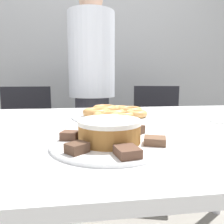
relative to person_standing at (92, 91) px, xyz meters
The scene contains 23 objects.
wall_back 0.86m from the person_standing, 89.71° to the left, with size 8.00×0.05×2.60m.
table 0.92m from the person_standing, 89.76° to the right, with size 1.84×1.09×0.76m.
person_standing is the anchor object (origin of this frame).
office_chair_left 0.69m from the person_standing, behind, with size 0.46×0.46×0.88m.
office_chair_right 0.70m from the person_standing, ahead, with size 0.54×0.54×0.88m.
plate_cake 1.17m from the person_standing, 89.63° to the right, with size 0.32×0.32×0.01m.
plate_donuts 0.73m from the person_standing, 84.31° to the right, with size 0.39×0.39×0.01m.
frosted_cake 1.17m from the person_standing, 89.63° to the right, with size 0.17×0.17×0.06m.
lamington_0 1.10m from the person_standing, 84.82° to the right, with size 0.06×0.06×0.03m.
lamington_1 1.05m from the person_standing, 90.82° to the right, with size 0.05×0.06×0.03m.
lamington_2 1.14m from the person_standing, 95.37° to the right, with size 0.06×0.05×0.02m.
lamington_3 1.25m from the person_standing, 93.83° to the right, with size 0.06×0.06×0.02m.
lamington_4 1.29m from the person_standing, 88.65° to the right, with size 0.06×0.07×0.02m.
lamington_5 1.22m from the person_standing, 84.26° to the right, with size 0.07×0.06×0.02m.
donut_0 0.73m from the person_standing, 84.31° to the right, with size 0.12×0.12×0.03m.
donut_1 0.65m from the person_standing, 79.17° to the right, with size 0.11×0.11×0.03m.
donut_2 0.64m from the person_standing, 86.21° to the right, with size 0.13×0.13×0.04m.
donut_3 0.70m from the person_standing, 89.15° to the right, with size 0.11×0.11×0.03m.
donut_4 0.74m from the person_standing, 90.67° to the right, with size 0.12×0.12×0.04m.
donut_5 0.83m from the person_standing, 87.93° to the right, with size 0.11×0.11×0.03m.
donut_6 0.81m from the person_standing, 82.23° to the right, with size 0.10×0.10×0.03m.
donut_7 0.81m from the person_standing, 77.62° to the right, with size 0.10×0.10×0.03m.
donut_8 0.72m from the person_standing, 77.09° to the right, with size 0.12×0.12×0.04m.
Camera 1 is at (-0.07, -0.85, 0.95)m, focal length 35.00 mm.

